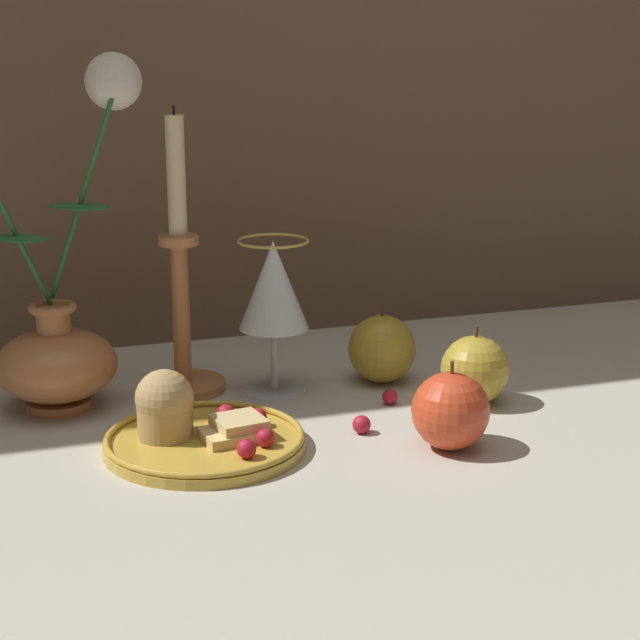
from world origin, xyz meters
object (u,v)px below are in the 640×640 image
Objects in this scene: apple_beside_vase at (382,349)px; apple_near_glass at (475,370)px; candlestick at (181,306)px; plate_with_pastries at (195,430)px; apple_at_table_edge at (451,411)px; vase at (59,317)px; wine_glass at (274,291)px.

apple_beside_vase is 1.04× the size of apple_near_glass.
candlestick is at bearing 154.00° from apple_near_glass.
candlestick reaches higher than apple_beside_vase.
plate_with_pastries is 0.19m from candlestick.
apple_near_glass is at bearing 53.61° from apple_at_table_edge.
vase is at bearing 162.95° from apple_near_glass.
plate_with_pastries is at bearing -152.03° from apple_beside_vase.
vase reaches higher than wine_glass.
apple_at_table_edge is at bearing -62.08° from wine_glass.
apple_at_table_edge is at bearing -50.07° from candlestick.
apple_beside_vase is (0.22, -0.04, -0.06)m from candlestick.
candlestick is 3.49× the size of apple_beside_vase.
apple_beside_vase is 0.12m from apple_near_glass.
plate_with_pastries is 0.20m from wine_glass.
wine_glass is 0.55× the size of candlestick.
wine_glass is 1.99× the size of apple_near_glass.
plate_with_pastries is at bearing -97.68° from candlestick.
plate_with_pastries is at bearing -56.11° from vase.
apple_beside_vase is at bearing -3.44° from wine_glass.
wine_glass reaches higher than apple_at_table_edge.
apple_beside_vase is at bearing 124.97° from apple_near_glass.
wine_glass is at bearing -5.97° from vase.
vase reaches higher than apple_beside_vase.
plate_with_pastries is 0.62× the size of candlestick.
apple_beside_vase is (0.24, 0.13, 0.02)m from plate_with_pastries.
apple_beside_vase reaches higher than apple_at_table_edge.
candlestick is at bearing 129.93° from apple_at_table_edge.
candlestick is (0.02, 0.17, 0.08)m from plate_with_pastries.
vase is 0.42m from apple_at_table_edge.
apple_at_table_edge is at bearing -18.29° from plate_with_pastries.
apple_beside_vase is at bearing -5.07° from vase.
vase is 0.21m from plate_with_pastries.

